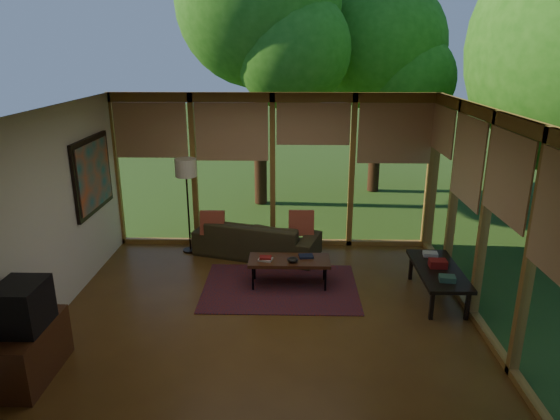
{
  "coord_description": "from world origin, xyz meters",
  "views": [
    {
      "loc": [
        0.33,
        -5.95,
        3.38
      ],
      "look_at": [
        0.17,
        0.7,
        1.23
      ],
      "focal_mm": 32.0,
      "sensor_mm": 36.0,
      "label": 1
    }
  ],
  "objects_px": {
    "floor_lamp": "(186,173)",
    "side_console": "(438,271)",
    "sofa": "(257,238)",
    "coffee_table": "(289,261)",
    "television": "(22,306)",
    "media_cabinet": "(28,352)"
  },
  "relations": [
    {
      "from": "floor_lamp",
      "to": "side_console",
      "type": "xyz_separation_m",
      "value": [
        3.84,
        -1.64,
        -1.0
      ]
    },
    {
      "from": "sofa",
      "to": "coffee_table",
      "type": "distance_m",
      "value": 1.3
    },
    {
      "from": "sofa",
      "to": "television",
      "type": "xyz_separation_m",
      "value": [
        -2.2,
        -3.42,
        0.54
      ]
    },
    {
      "from": "television",
      "to": "floor_lamp",
      "type": "xyz_separation_m",
      "value": [
        1.01,
        3.55,
        0.56
      ]
    },
    {
      "from": "television",
      "to": "sofa",
      "type": "bearing_deg",
      "value": 57.25
    },
    {
      "from": "sofa",
      "to": "coffee_table",
      "type": "height_order",
      "value": "sofa"
    },
    {
      "from": "media_cabinet",
      "to": "coffee_table",
      "type": "height_order",
      "value": "media_cabinet"
    },
    {
      "from": "media_cabinet",
      "to": "television",
      "type": "bearing_deg",
      "value": 0.0
    },
    {
      "from": "floor_lamp",
      "to": "coffee_table",
      "type": "bearing_deg",
      "value": -36.67
    },
    {
      "from": "media_cabinet",
      "to": "television",
      "type": "distance_m",
      "value": 0.55
    },
    {
      "from": "television",
      "to": "media_cabinet",
      "type": "bearing_deg",
      "value": 180.0
    },
    {
      "from": "floor_lamp",
      "to": "media_cabinet",
      "type": "bearing_deg",
      "value": -106.23
    },
    {
      "from": "media_cabinet",
      "to": "side_console",
      "type": "distance_m",
      "value": 5.23
    },
    {
      "from": "side_console",
      "to": "television",
      "type": "bearing_deg",
      "value": -158.55
    },
    {
      "from": "sofa",
      "to": "television",
      "type": "relative_size",
      "value": 3.81
    },
    {
      "from": "media_cabinet",
      "to": "floor_lamp",
      "type": "bearing_deg",
      "value": 73.77
    },
    {
      "from": "sofa",
      "to": "side_console",
      "type": "xyz_separation_m",
      "value": [
        2.65,
        -1.51,
        0.1
      ]
    },
    {
      "from": "television",
      "to": "side_console",
      "type": "distance_m",
      "value": 5.23
    },
    {
      "from": "television",
      "to": "coffee_table",
      "type": "distance_m",
      "value": 3.59
    },
    {
      "from": "sofa",
      "to": "media_cabinet",
      "type": "xyz_separation_m",
      "value": [
        -2.22,
        -3.42,
        -0.01
      ]
    },
    {
      "from": "television",
      "to": "coffee_table",
      "type": "relative_size",
      "value": 0.46
    },
    {
      "from": "television",
      "to": "side_console",
      "type": "xyz_separation_m",
      "value": [
        4.85,
        1.91,
        -0.44
      ]
    }
  ]
}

